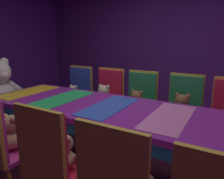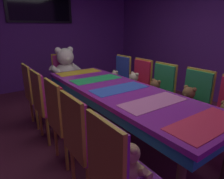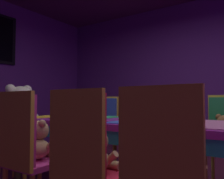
% 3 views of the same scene
% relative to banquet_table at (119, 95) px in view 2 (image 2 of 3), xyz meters
% --- Properties ---
extents(ground_plane, '(7.90, 7.90, 0.00)m').
position_rel_banquet_table_xyz_m(ground_plane, '(0.00, 0.00, -0.66)').
color(ground_plane, '#591E33').
extents(wall_back, '(5.20, 0.12, 2.80)m').
position_rel_banquet_table_xyz_m(wall_back, '(0.00, 3.20, 0.74)').
color(wall_back, '#59267F').
rests_on(wall_back, ground_plane).
extents(banquet_table, '(0.90, 2.82, 0.75)m').
position_rel_banquet_table_xyz_m(banquet_table, '(0.00, 0.00, 0.00)').
color(banquet_table, purple).
rests_on(banquet_table, ground_plane).
extents(chair_left_0, '(0.42, 0.41, 0.98)m').
position_rel_banquet_table_xyz_m(chair_left_0, '(-0.85, -1.06, -0.06)').
color(chair_left_0, purple).
rests_on(chair_left_0, ground_plane).
extents(teddy_left_0, '(0.23, 0.30, 0.28)m').
position_rel_banquet_table_xyz_m(teddy_left_0, '(-0.70, -1.06, -0.08)').
color(teddy_left_0, tan).
rests_on(teddy_left_0, chair_left_0).
extents(chair_left_1, '(0.42, 0.41, 0.98)m').
position_rel_banquet_table_xyz_m(chair_left_1, '(-0.84, -0.55, -0.06)').
color(chair_left_1, '#CC338C').
rests_on(chair_left_1, ground_plane).
extents(teddy_left_1, '(0.24, 0.31, 0.29)m').
position_rel_banquet_table_xyz_m(teddy_left_1, '(-0.69, -0.55, -0.07)').
color(teddy_left_1, olive).
rests_on(teddy_left_1, chair_left_1).
extents(chair_left_2, '(0.42, 0.41, 0.98)m').
position_rel_banquet_table_xyz_m(chair_left_2, '(-0.82, -0.03, -0.06)').
color(chair_left_2, red).
rests_on(chair_left_2, ground_plane).
extents(teddy_left_2, '(0.22, 0.28, 0.27)m').
position_rel_banquet_table_xyz_m(teddy_left_2, '(-0.68, -0.03, -0.08)').
color(teddy_left_2, tan).
rests_on(teddy_left_2, chair_left_2).
extents(chair_left_3, '(0.42, 0.41, 0.98)m').
position_rel_banquet_table_xyz_m(chair_left_3, '(-0.83, 0.56, -0.06)').
color(chair_left_3, '#CC338C').
rests_on(chair_left_3, ground_plane).
extents(teddy_left_3, '(0.26, 0.33, 0.31)m').
position_rel_banquet_table_xyz_m(teddy_left_3, '(-0.68, 0.56, -0.06)').
color(teddy_left_3, tan).
rests_on(teddy_left_3, chair_left_3).
extents(chair_left_4, '(0.42, 0.41, 0.98)m').
position_rel_banquet_table_xyz_m(chair_left_4, '(-0.83, 1.09, -0.06)').
color(chair_left_4, purple).
rests_on(chair_left_4, ground_plane).
extents(teddy_left_4, '(0.23, 0.30, 0.28)m').
position_rel_banquet_table_xyz_m(teddy_left_4, '(-0.68, 1.09, -0.08)').
color(teddy_left_4, brown).
rests_on(teddy_left_4, chair_left_4).
extents(chair_right_1, '(0.42, 0.41, 0.98)m').
position_rel_banquet_table_xyz_m(chair_right_1, '(0.85, -0.55, -0.06)').
color(chair_right_1, '#268C4C').
rests_on(chair_right_1, ground_plane).
extents(teddy_right_1, '(0.27, 0.35, 0.33)m').
position_rel_banquet_table_xyz_m(teddy_right_1, '(0.70, -0.55, -0.06)').
color(teddy_right_1, brown).
rests_on(teddy_right_1, chair_right_1).
extents(chair_right_2, '(0.42, 0.41, 0.98)m').
position_rel_banquet_table_xyz_m(chair_right_2, '(0.82, 0.01, -0.06)').
color(chair_right_2, '#268C4C').
rests_on(chair_right_2, ground_plane).
extents(teddy_right_2, '(0.25, 0.32, 0.30)m').
position_rel_banquet_table_xyz_m(teddy_right_2, '(0.68, 0.01, -0.07)').
color(teddy_right_2, brown).
rests_on(teddy_right_2, chair_right_2).
extents(chair_right_3, '(0.42, 0.41, 0.98)m').
position_rel_banquet_table_xyz_m(chair_right_3, '(0.83, 0.50, -0.06)').
color(chair_right_3, red).
rests_on(chair_right_3, ground_plane).
extents(teddy_right_3, '(0.26, 0.34, 0.32)m').
position_rel_banquet_table_xyz_m(teddy_right_3, '(0.68, 0.50, -0.06)').
color(teddy_right_3, beige).
rests_on(teddy_right_3, chair_right_3).
extents(chair_right_4, '(0.42, 0.41, 0.98)m').
position_rel_banquet_table_xyz_m(chair_right_4, '(0.82, 1.05, -0.06)').
color(chair_right_4, '#2D47B2').
rests_on(chair_right_4, ground_plane).
extents(teddy_right_4, '(0.21, 0.27, 0.26)m').
position_rel_banquet_table_xyz_m(teddy_right_4, '(0.68, 1.05, -0.09)').
color(teddy_right_4, beige).
rests_on(teddy_right_4, chair_right_4).
extents(throne_chair, '(0.41, 0.42, 0.98)m').
position_rel_banquet_table_xyz_m(throne_chair, '(0.00, 1.95, -0.06)').
color(throne_chair, '#CC338C').
rests_on(throne_chair, ground_plane).
extents(king_teddy_bear, '(0.72, 0.56, 0.68)m').
position_rel_banquet_table_xyz_m(king_teddy_bear, '(0.00, 1.78, 0.09)').
color(king_teddy_bear, silver).
rests_on(king_teddy_bear, throne_chair).
extents(wall_tv, '(1.54, 0.06, 0.89)m').
position_rel_banquet_table_xyz_m(wall_tv, '(0.00, 3.11, 1.39)').
color(wall_tv, black).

